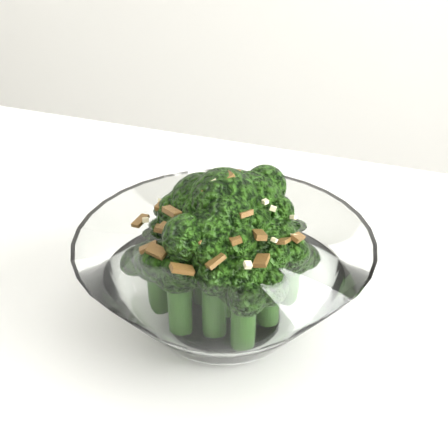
# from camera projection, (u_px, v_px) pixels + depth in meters

# --- Properties ---
(broccoli_dish) EXTENTS (0.21, 0.21, 0.13)m
(broccoli_dish) POSITION_uv_depth(u_px,v_px,m) (224.00, 269.00, 0.46)
(broccoli_dish) COLOR white
(broccoli_dish) RESTS_ON table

